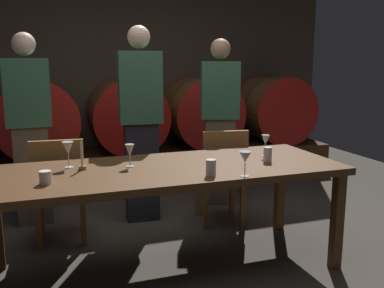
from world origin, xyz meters
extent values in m
plane|color=#3F3A33|center=(0.00, 0.00, 0.00)|extent=(7.54, 7.54, 0.00)
cube|color=#473A2D|center=(0.00, 2.84, 1.41)|extent=(5.80, 0.24, 2.81)
cube|color=#4C2D16|center=(0.00, 2.29, 0.20)|extent=(5.22, 0.90, 0.39)
cylinder|color=brown|center=(-0.99, 2.29, 0.83)|extent=(0.87, 0.73, 0.87)
cylinder|color=#B21C16|center=(-0.99, 1.91, 0.83)|extent=(0.89, 0.03, 0.89)
cylinder|color=#B21C16|center=(-0.99, 2.67, 0.83)|extent=(0.89, 0.03, 0.89)
cylinder|color=#2D2D33|center=(-0.99, 2.29, 0.83)|extent=(0.88, 0.04, 0.88)
cylinder|color=brown|center=(0.01, 2.29, 0.83)|extent=(0.87, 0.73, 0.87)
cylinder|color=#9E1411|center=(0.01, 1.91, 0.83)|extent=(0.89, 0.03, 0.89)
cylinder|color=#9E1411|center=(0.01, 2.67, 0.83)|extent=(0.89, 0.03, 0.89)
cylinder|color=#2D2D33|center=(0.01, 2.29, 0.83)|extent=(0.88, 0.04, 0.88)
cylinder|color=brown|center=(0.97, 2.29, 0.83)|extent=(0.87, 0.73, 0.87)
cylinder|color=#B21C16|center=(0.97, 1.91, 0.83)|extent=(0.89, 0.03, 0.89)
cylinder|color=#B21C16|center=(0.97, 2.67, 0.83)|extent=(0.89, 0.03, 0.89)
cylinder|color=#2D2D33|center=(0.97, 2.29, 0.83)|extent=(0.88, 0.04, 0.88)
cylinder|color=brown|center=(2.01, 2.29, 0.83)|extent=(0.87, 0.73, 0.87)
cylinder|color=#B21C16|center=(2.01, 1.91, 0.83)|extent=(0.89, 0.03, 0.89)
cylinder|color=#B21C16|center=(2.01, 2.67, 0.83)|extent=(0.89, 0.03, 0.89)
cylinder|color=#2D2D33|center=(2.01, 2.29, 0.83)|extent=(0.88, 0.04, 0.88)
cube|color=#4C2D16|center=(-0.14, -0.02, 0.73)|extent=(2.44, 0.90, 0.05)
cube|color=#4C2D16|center=(1.00, -0.41, 0.35)|extent=(0.07, 0.07, 0.70)
cube|color=#4C2D16|center=(1.00, 0.37, 0.35)|extent=(0.07, 0.07, 0.70)
cube|color=brown|center=(-0.83, 0.74, 0.44)|extent=(0.42, 0.42, 0.04)
cube|color=brown|center=(-0.84, 0.56, 0.67)|extent=(0.40, 0.06, 0.42)
cube|color=brown|center=(-0.65, 0.90, 0.21)|extent=(0.05, 0.05, 0.42)
cube|color=brown|center=(-0.99, 0.92, 0.21)|extent=(0.05, 0.05, 0.42)
cube|color=brown|center=(-0.67, 0.56, 0.21)|extent=(0.05, 0.05, 0.42)
cube|color=brown|center=(-1.01, 0.58, 0.21)|extent=(0.05, 0.05, 0.42)
cube|color=brown|center=(0.57, 0.72, 0.44)|extent=(0.45, 0.45, 0.04)
cube|color=brown|center=(0.55, 0.54, 0.67)|extent=(0.40, 0.10, 0.42)
cube|color=brown|center=(0.77, 0.87, 0.21)|extent=(0.05, 0.05, 0.42)
cube|color=brown|center=(0.43, 0.91, 0.21)|extent=(0.05, 0.05, 0.42)
cube|color=brown|center=(0.72, 0.53, 0.21)|extent=(0.05, 0.05, 0.42)
cube|color=brown|center=(0.38, 0.58, 0.21)|extent=(0.05, 0.05, 0.42)
cube|color=brown|center=(-1.05, 1.24, 0.45)|extent=(0.31, 0.21, 0.90)
cube|color=#336047|center=(-1.05, 1.24, 1.20)|extent=(0.39, 0.25, 0.59)
sphere|color=beige|center=(-1.05, 1.24, 1.61)|extent=(0.20, 0.20, 0.20)
cube|color=black|center=(-0.09, 1.01, 0.46)|extent=(0.32, 0.23, 0.92)
cube|color=#336047|center=(-0.09, 1.01, 1.24)|extent=(0.40, 0.27, 0.64)
sphere|color=beige|center=(-0.09, 1.01, 1.68)|extent=(0.20, 0.20, 0.20)
cube|color=brown|center=(0.77, 1.21, 0.45)|extent=(0.35, 0.28, 0.90)
cube|color=#336047|center=(0.77, 1.21, 1.18)|extent=(0.43, 0.34, 0.57)
sphere|color=tan|center=(0.77, 1.21, 1.59)|extent=(0.20, 0.20, 0.20)
cylinder|color=olive|center=(-0.69, 0.10, 0.76)|extent=(0.05, 0.05, 0.02)
cylinder|color=#EDE5CC|center=(-0.69, 0.10, 0.86)|extent=(0.02, 0.02, 0.16)
cone|color=yellow|center=(-0.69, 0.10, 0.95)|extent=(0.01, 0.01, 0.02)
cylinder|color=white|center=(-0.78, 0.19, 0.75)|extent=(0.06, 0.06, 0.00)
cylinder|color=white|center=(-0.78, 0.19, 0.80)|extent=(0.01, 0.01, 0.09)
cone|color=white|center=(-0.78, 0.19, 0.89)|extent=(0.08, 0.08, 0.09)
cylinder|color=silver|center=(-0.37, 0.07, 0.75)|extent=(0.06, 0.06, 0.00)
cylinder|color=silver|center=(-0.37, 0.07, 0.79)|extent=(0.01, 0.01, 0.06)
cone|color=silver|center=(-0.37, 0.07, 0.86)|extent=(0.06, 0.06, 0.09)
cylinder|color=silver|center=(0.26, -0.42, 0.75)|extent=(0.06, 0.06, 0.00)
cylinder|color=silver|center=(0.26, -0.42, 0.80)|extent=(0.01, 0.01, 0.09)
cone|color=silver|center=(0.26, -0.42, 0.88)|extent=(0.08, 0.08, 0.07)
cylinder|color=silver|center=(0.67, 0.06, 0.75)|extent=(0.06, 0.06, 0.00)
cylinder|color=silver|center=(0.67, 0.06, 0.80)|extent=(0.01, 0.01, 0.09)
cone|color=silver|center=(0.67, 0.06, 0.88)|extent=(0.06, 0.06, 0.08)
cylinder|color=white|center=(-0.93, -0.18, 0.79)|extent=(0.07, 0.07, 0.08)
cylinder|color=silver|center=(0.06, -0.33, 0.80)|extent=(0.06, 0.06, 0.11)
cylinder|color=silver|center=(0.59, -0.11, 0.81)|extent=(0.06, 0.06, 0.11)
camera|label=1|loc=(-0.90, -2.75, 1.46)|focal=39.63mm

